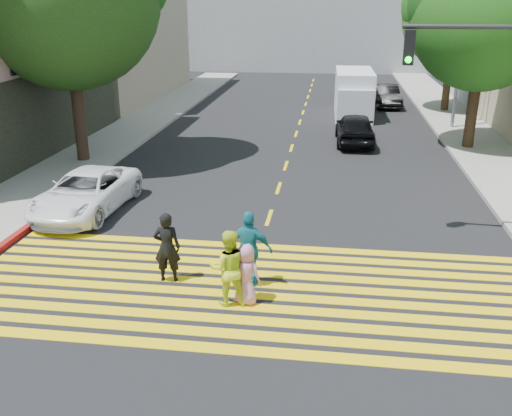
% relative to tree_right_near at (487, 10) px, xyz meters
% --- Properties ---
extents(ground, '(120.00, 120.00, 0.00)m').
position_rel_tree_right_near_xyz_m(ground, '(-8.00, -15.80, -5.98)').
color(ground, black).
extents(sidewalk_left, '(3.00, 40.00, 0.15)m').
position_rel_tree_right_near_xyz_m(sidewalk_left, '(-16.50, 6.20, -5.90)').
color(sidewalk_left, gray).
rests_on(sidewalk_left, ground).
extents(sidewalk_right, '(3.00, 60.00, 0.15)m').
position_rel_tree_right_near_xyz_m(sidewalk_right, '(0.50, -0.80, -5.90)').
color(sidewalk_right, gray).
rests_on(sidewalk_right, ground).
extents(curb_red, '(0.20, 8.00, 0.16)m').
position_rel_tree_right_near_xyz_m(curb_red, '(-14.90, -9.80, -5.90)').
color(curb_red, maroon).
rests_on(curb_red, ground).
extents(crosswalk, '(13.40, 5.30, 0.01)m').
position_rel_tree_right_near_xyz_m(crosswalk, '(-8.00, -14.52, -5.97)').
color(crosswalk, yellow).
rests_on(crosswalk, ground).
extents(lane_line, '(0.12, 34.40, 0.01)m').
position_rel_tree_right_near_xyz_m(lane_line, '(-8.00, 6.70, -5.97)').
color(lane_line, yellow).
rests_on(lane_line, ground).
extents(building_left_tan, '(12.00, 16.00, 10.00)m').
position_rel_tree_right_near_xyz_m(building_left_tan, '(-24.00, 12.20, -0.98)').
color(building_left_tan, tan).
rests_on(building_left_tan, ground).
extents(backdrop_block, '(30.00, 8.00, 12.00)m').
position_rel_tree_right_near_xyz_m(backdrop_block, '(-8.00, 32.20, 0.02)').
color(backdrop_block, gray).
rests_on(backdrop_block, ground).
extents(tree_right_near, '(8.26, 8.03, 8.84)m').
position_rel_tree_right_near_xyz_m(tree_right_near, '(0.00, 0.00, 0.00)').
color(tree_right_near, black).
rests_on(tree_right_near, ground).
extents(tree_right_far, '(7.03, 6.73, 8.65)m').
position_rel_tree_right_near_xyz_m(tree_right_far, '(0.54, 9.51, -0.14)').
color(tree_right_far, black).
rests_on(tree_right_far, ground).
extents(pedestrian_man, '(0.67, 0.47, 1.74)m').
position_rel_tree_right_near_xyz_m(pedestrian_man, '(-9.91, -14.33, -5.11)').
color(pedestrian_man, black).
rests_on(pedestrian_man, ground).
extents(pedestrian_woman, '(0.97, 0.82, 1.75)m').
position_rel_tree_right_near_xyz_m(pedestrian_woman, '(-8.28, -15.22, -5.11)').
color(pedestrian_woman, '#CFE628').
rests_on(pedestrian_woman, ground).
extents(pedestrian_child, '(0.80, 0.66, 1.40)m').
position_rel_tree_right_near_xyz_m(pedestrian_child, '(-7.90, -15.14, -5.28)').
color(pedestrian_child, '#CC85A6').
rests_on(pedestrian_child, ground).
extents(pedestrian_extra, '(1.11, 0.53, 1.84)m').
position_rel_tree_right_near_xyz_m(pedestrian_extra, '(-7.95, -14.29, -5.06)').
color(pedestrian_extra, teal).
rests_on(pedestrian_extra, ground).
extents(white_sedan, '(2.41, 4.79, 1.30)m').
position_rel_tree_right_near_xyz_m(white_sedan, '(-13.81, -10.05, -5.33)').
color(white_sedan, white).
rests_on(white_sedan, ground).
extents(dark_car_near, '(1.87, 4.36, 1.47)m').
position_rel_tree_right_near_xyz_m(dark_car_near, '(-5.14, 0.47, -5.25)').
color(dark_car_near, black).
rests_on(dark_car_near, ground).
extents(silver_car, '(2.62, 5.29, 1.48)m').
position_rel_tree_right_near_xyz_m(silver_car, '(-4.63, 14.12, -5.24)').
color(silver_car, '#979797').
rests_on(silver_car, ground).
extents(dark_car_parked, '(1.88, 4.31, 1.38)m').
position_rel_tree_right_near_xyz_m(dark_car_parked, '(-2.93, 11.04, -5.29)').
color(dark_car_parked, black).
rests_on(dark_car_parked, ground).
extents(white_van, '(2.19, 5.54, 2.59)m').
position_rel_tree_right_near_xyz_m(white_van, '(-5.06, 7.35, -4.75)').
color(white_van, white).
rests_on(white_van, ground).
extents(street_lamp, '(2.22, 0.24, 9.86)m').
position_rel_tree_right_near_xyz_m(street_lamp, '(-0.21, 4.34, -0.32)').
color(street_lamp, gray).
rests_on(street_lamp, ground).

